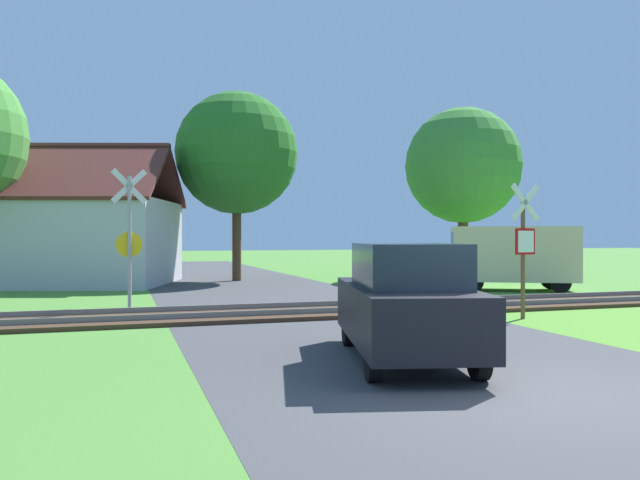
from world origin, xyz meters
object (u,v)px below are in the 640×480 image
object	(u,v)px
tree_far	(463,166)
parked_car	(405,302)
tree_center	(237,153)
mail_truck	(508,255)
house	(79,238)
stop_sign_near	(524,243)
crossing_sign_far	(129,233)

from	to	relation	value
tree_far	parked_car	bearing A→B (deg)	-123.12
tree_far	tree_center	size ratio (longest dim) A/B	0.98
tree_far	mail_truck	distance (m)	8.42
tree_center	house	bearing A→B (deg)	-179.10
tree_center	parked_car	size ratio (longest dim) A/B	1.89
tree_center	parked_car	bearing A→B (deg)	-92.14
mail_truck	tree_center	bearing A→B (deg)	73.13
mail_truck	parked_car	world-z (taller)	mail_truck
stop_sign_near	house	size ratio (longest dim) A/B	0.35
stop_sign_near	house	distance (m)	17.67
stop_sign_near	mail_truck	distance (m)	7.94
tree_center	parked_car	distance (m)	18.57
house	tree_center	distance (m)	7.28
tree_far	parked_car	xyz separation A→B (m)	(-11.28, -17.29, -4.34)
stop_sign_near	parked_car	xyz separation A→B (m)	(-4.69, -3.56, -0.84)
mail_truck	parked_car	bearing A→B (deg)	165.37
tree_far	stop_sign_near	bearing A→B (deg)	-115.65
stop_sign_near	crossing_sign_far	size ratio (longest dim) A/B	0.87
parked_car	house	bearing A→B (deg)	121.18
crossing_sign_far	tree_far	distance (m)	18.30
crossing_sign_far	tree_far	xyz separation A→B (m)	(15.17, 9.70, 3.26)
stop_sign_near	tree_center	size ratio (longest dim) A/B	0.38
crossing_sign_far	tree_far	size ratio (longest dim) A/B	0.45
stop_sign_near	tree_center	world-z (taller)	tree_center
house	tree_far	bearing A→B (deg)	15.01
crossing_sign_far	house	size ratio (longest dim) A/B	0.41
house	parked_car	distance (m)	18.78
stop_sign_near	tree_center	xyz separation A→B (m)	(-4.02, 14.43, 3.73)
stop_sign_near	house	xyz separation A→B (m)	(-10.33, 14.33, 0.11)
stop_sign_near	parked_car	size ratio (longest dim) A/B	0.73
crossing_sign_far	mail_truck	world-z (taller)	crossing_sign_far
house	parked_car	size ratio (longest dim) A/B	2.06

